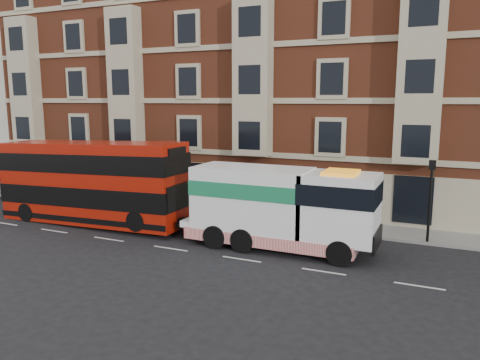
# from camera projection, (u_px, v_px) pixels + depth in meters

# --- Properties ---
(ground) EXTENTS (120.00, 120.00, 0.00)m
(ground) POSITION_uv_depth(u_px,v_px,m) (171.00, 249.00, 24.04)
(ground) COLOR black
(ground) RESTS_ON ground
(sidewalk) EXTENTS (90.00, 3.00, 0.15)m
(sidewalk) POSITION_uv_depth(u_px,v_px,m) (233.00, 215.00, 30.77)
(sidewalk) COLOR slate
(sidewalk) RESTS_ON ground
(victorian_terrace) EXTENTS (45.00, 12.00, 20.40)m
(victorian_terrace) POSITION_uv_depth(u_px,v_px,m) (280.00, 66.00, 35.62)
(victorian_terrace) COLOR brown
(victorian_terrace) RESTS_ON ground
(lamp_post_west) EXTENTS (0.35, 0.15, 4.35)m
(lamp_post_west) POSITION_uv_depth(u_px,v_px,m) (144.00, 173.00, 31.59)
(lamp_post_west) COLOR black
(lamp_post_west) RESTS_ON sidewalk
(lamp_post_east) EXTENTS (0.35, 0.15, 4.35)m
(lamp_post_east) POSITION_uv_depth(u_px,v_px,m) (430.00, 195.00, 24.31)
(lamp_post_east) COLOR black
(lamp_post_east) RESTS_ON sidewalk
(double_decker_bus) EXTENTS (12.43, 2.85, 5.03)m
(double_decker_bus) POSITION_uv_depth(u_px,v_px,m) (91.00, 181.00, 28.50)
(double_decker_bus) COLOR #A11608
(double_decker_bus) RESTS_ON ground
(tow_truck) EXTENTS (9.95, 2.94, 4.15)m
(tow_truck) POSITION_uv_depth(u_px,v_px,m) (278.00, 207.00, 23.70)
(tow_truck) COLOR white
(tow_truck) RESTS_ON ground
(pedestrian) EXTENTS (0.75, 0.67, 1.72)m
(pedestrian) POSITION_uv_depth(u_px,v_px,m) (139.00, 191.00, 34.14)
(pedestrian) COLOR #191F32
(pedestrian) RESTS_ON sidewalk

